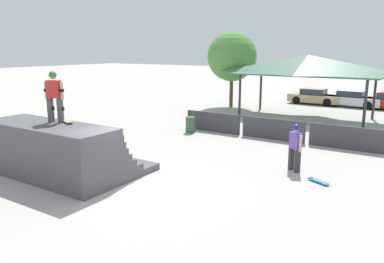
{
  "coord_description": "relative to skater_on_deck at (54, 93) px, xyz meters",
  "views": [
    {
      "loc": [
        7.97,
        -8.73,
        4.4
      ],
      "look_at": [
        -0.29,
        4.06,
        1.04
      ],
      "focal_mm": 35.0,
      "sensor_mm": 36.0,
      "label": 1
    }
  ],
  "objects": [
    {
      "name": "ground_plane",
      "position": [
        2.98,
        0.52,
        -2.92
      ],
      "size": [
        160.0,
        160.0,
        0.0
      ],
      "primitive_type": "plane",
      "color": "#ADA8A0"
    },
    {
      "name": "quarter_pipe_ramp",
      "position": [
        0.03,
        -0.05,
        -2.1
      ],
      "size": [
        5.29,
        3.66,
        1.9
      ],
      "color": "#4C4C51",
      "rests_on": "ground"
    },
    {
      "name": "skater_on_deck",
      "position": [
        0.0,
        0.0,
        0.0
      ],
      "size": [
        0.76,
        0.43,
        1.78
      ],
      "rotation": [
        0.0,
        0.0,
        0.37
      ],
      "color": "#4C4C51",
      "rests_on": "quarter_pipe_ramp"
    },
    {
      "name": "skateboard_on_deck",
      "position": [
        0.41,
        0.13,
        -0.96
      ],
      "size": [
        0.82,
        0.47,
        0.09
      ],
      "rotation": [
        0.0,
        0.0,
        -0.37
      ],
      "color": "green",
      "rests_on": "quarter_pipe_ramp"
    },
    {
      "name": "bystander_walking",
      "position": [
        6.96,
        4.92,
        -1.89
      ],
      "size": [
        0.62,
        0.49,
        1.76
      ],
      "rotation": [
        0.0,
        0.0,
        2.52
      ],
      "color": "#2D2D33",
      "rests_on": "ground"
    },
    {
      "name": "skateboard_on_ground",
      "position": [
        8.04,
        4.13,
        -2.86
      ],
      "size": [
        0.81,
        0.53,
        0.09
      ],
      "rotation": [
        0.0,
        0.0,
        2.7
      ],
      "color": "blue",
      "rests_on": "ground"
    },
    {
      "name": "barrier_fence",
      "position": [
        4.49,
        9.21,
        -2.4
      ],
      "size": [
        10.07,
        0.12,
        1.05
      ],
      "color": "#3D3D42",
      "rests_on": "ground"
    },
    {
      "name": "pavilion_shelter",
      "position": [
        4.03,
        16.13,
        0.49
      ],
      "size": [
        9.05,
        4.2,
        4.07
      ],
      "color": "#2D2D33",
      "rests_on": "ground"
    },
    {
      "name": "tree_far_back",
      "position": [
        -2.16,
        17.71,
        0.93
      ],
      "size": [
        3.73,
        3.73,
        5.72
      ],
      "color": "brown",
      "rests_on": "ground"
    },
    {
      "name": "trash_bin",
      "position": [
        0.17,
        8.34,
        -2.5
      ],
      "size": [
        0.52,
        0.52,
        0.85
      ],
      "primitive_type": "cylinder",
      "color": "#385B3D",
      "rests_on": "ground"
    },
    {
      "name": "parked_car_tan",
      "position": [
        2.85,
        22.78,
        -2.32
      ],
      "size": [
        4.09,
        1.76,
        1.27
      ],
      "rotation": [
        0.0,
        0.0,
        -0.03
      ],
      "color": "tan",
      "rests_on": "ground"
    },
    {
      "name": "parked_car_white",
      "position": [
        5.75,
        22.88,
        -2.32
      ],
      "size": [
        4.34,
        1.97,
        1.27
      ],
      "rotation": [
        0.0,
        0.0,
        -0.08
      ],
      "color": "silver",
      "rests_on": "ground"
    }
  ]
}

